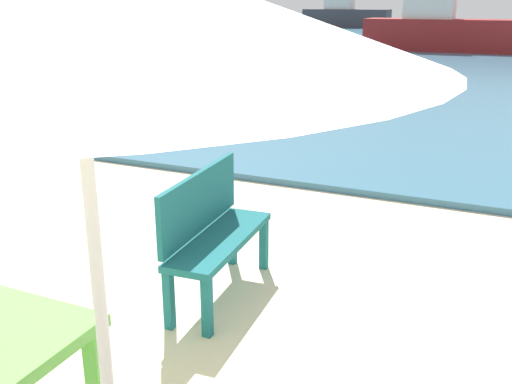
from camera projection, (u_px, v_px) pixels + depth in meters
The scene contains 6 objects.
sea_water at pixel (496, 45), 28.21m from camera, with size 120.00×50.00×0.08m, color #386B84.
patio_umbrella at pixel (72, 1), 1.60m from camera, with size 2.10×2.10×2.30m.
bench_teal_center at pixel (212, 227), 4.27m from camera, with size 0.45×1.22×0.95m.
boat_fishing_trawler at pixel (439, 31), 24.14m from camera, with size 6.19×1.69×2.25m.
boat_cargo_ship at pixel (73, 29), 31.83m from camera, with size 3.71×1.01×1.35m.
boat_sailboat at pixel (345, 16), 44.12m from camera, with size 6.44×1.76×2.34m.
Camera 1 is at (1.55, -1.20, 2.12)m, focal length 41.12 mm.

